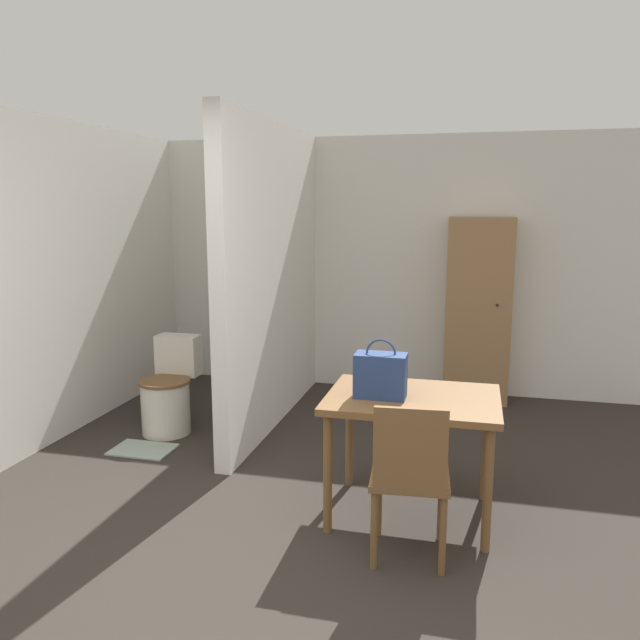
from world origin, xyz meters
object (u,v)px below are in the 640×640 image
(toilet, at_px, (169,394))
(wooden_cabinet, at_px, (478,311))
(dining_table, at_px, (412,411))
(wooden_chair, at_px, (410,474))
(handbag, at_px, (381,375))

(toilet, distance_m, wooden_cabinet, 2.90)
(dining_table, relative_size, toilet, 1.30)
(wooden_chair, height_order, wooden_cabinet, wooden_cabinet)
(dining_table, xyz_separation_m, toilet, (-2.08, 0.97, -0.34))
(wooden_chair, bearing_deg, dining_table, 90.14)
(dining_table, distance_m, wooden_chair, 0.53)
(wooden_chair, relative_size, handbag, 2.54)
(toilet, bearing_deg, wooden_cabinet, 30.86)
(dining_table, bearing_deg, toilet, 155.07)
(wooden_chair, xyz_separation_m, toilet, (-2.12, 1.46, -0.17))
(dining_table, xyz_separation_m, wooden_cabinet, (0.37, 2.43, 0.22))
(handbag, relative_size, wooden_cabinet, 0.20)
(handbag, xyz_separation_m, wooden_cabinet, (0.55, 2.49, -0.01))
(dining_table, distance_m, wooden_cabinet, 2.46)
(wooden_cabinet, bearing_deg, dining_table, -98.64)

